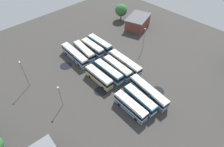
# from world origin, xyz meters

# --- Properties ---
(ground_plane) EXTENTS (106.37, 106.37, 0.00)m
(ground_plane) POSITION_xyz_m (0.00, 0.00, 0.00)
(ground_plane) COLOR #383533
(bus_row0_slot1) EXTENTS (13.72, 4.19, 3.61)m
(bus_row0_slot1) POSITION_xyz_m (-14.15, -0.81, 1.90)
(bus_row0_slot1) COLOR silver
(bus_row0_slot1) RESTS_ON ground_plane
(bus_row0_slot2) EXTENTS (10.93, 3.46, 3.61)m
(bus_row0_slot2) POSITION_xyz_m (-14.20, 3.09, 1.90)
(bus_row0_slot2) COLOR teal
(bus_row0_slot2) RESTS_ON ground_plane
(bus_row0_slot3) EXTENTS (10.56, 2.96, 3.61)m
(bus_row0_slot3) POSITION_xyz_m (-13.91, 6.66, 1.90)
(bus_row0_slot3) COLOR silver
(bus_row0_slot3) RESTS_ON ground_plane
(bus_row1_slot0) EXTENTS (13.64, 3.30, 3.61)m
(bus_row1_slot0) POSITION_xyz_m (-0.53, -5.38, 1.90)
(bus_row1_slot0) COLOR silver
(bus_row1_slot0) RESTS_ON ground_plane
(bus_row1_slot1) EXTENTS (11.63, 3.23, 3.61)m
(bus_row1_slot1) POSITION_xyz_m (-0.46, -1.78, 1.90)
(bus_row1_slot1) COLOR silver
(bus_row1_slot1) RESTS_ON ground_plane
(bus_row1_slot2) EXTENTS (11.46, 2.78, 3.61)m
(bus_row1_slot2) POSITION_xyz_m (0.21, 1.63, 1.90)
(bus_row1_slot2) COLOR teal
(bus_row1_slot2) RESTS_ON ground_plane
(bus_row1_slot3) EXTENTS (10.67, 2.75, 3.61)m
(bus_row1_slot3) POSITION_xyz_m (0.46, 5.45, 1.90)
(bus_row1_slot3) COLOR silver
(bus_row1_slot3) RESTS_ON ground_plane
(bus_row2_slot0) EXTENTS (11.57, 2.69, 3.61)m
(bus_row2_slot0) POSITION_xyz_m (13.78, -6.60, 1.90)
(bus_row2_slot0) COLOR teal
(bus_row2_slot0) RESTS_ON ground_plane
(bus_row2_slot1) EXTENTS (10.57, 2.79, 3.61)m
(bus_row2_slot1) POSITION_xyz_m (13.73, -3.08, 1.90)
(bus_row2_slot1) COLOR silver
(bus_row2_slot1) RESTS_ON ground_plane
(bus_row2_slot2) EXTENTS (11.21, 3.84, 3.61)m
(bus_row2_slot2) POSITION_xyz_m (14.29, 0.56, 1.90)
(bus_row2_slot2) COLOR silver
(bus_row2_slot2) RESTS_ON ground_plane
(bus_row2_slot3) EXTENTS (13.64, 3.31, 3.61)m
(bus_row2_slot3) POSITION_xyz_m (14.78, 4.31, 1.90)
(bus_row2_slot3) COLOR silver
(bus_row2_slot3) RESTS_ON ground_plane
(depot_building) EXTENTS (11.19, 13.67, 4.92)m
(depot_building) POSITION_xyz_m (14.11, -29.12, 2.48)
(depot_building) COLOR brown
(depot_building) RESTS_ON ground_plane
(lamp_post_by_building) EXTENTS (0.56, 0.28, 8.59)m
(lamp_post_by_building) POSITION_xyz_m (2.13, -18.33, 4.71)
(lamp_post_by_building) COLOR slate
(lamp_post_by_building) RESTS_ON ground_plane
(lamp_post_near_entrance) EXTENTS (0.56, 0.28, 7.41)m
(lamp_post_near_entrance) POSITION_xyz_m (0.57, 18.96, 4.11)
(lamp_post_near_entrance) COLOR slate
(lamp_post_near_entrance) RESTS_ON ground_plane
(lamp_post_mid_lot) EXTENTS (0.56, 0.28, 9.67)m
(lamp_post_mid_lot) POSITION_xyz_m (14.11, 22.25, 5.26)
(lamp_post_mid_lot) COLOR slate
(lamp_post_mid_lot) RESTS_ON ground_plane
(tree_south_edge) EXTENTS (5.47, 5.47, 7.27)m
(tree_south_edge) POSITION_xyz_m (24.25, -28.96, 4.52)
(tree_south_edge) COLOR brown
(tree_south_edge) RESTS_ON ground_plane
(puddle_near_shelter) EXTENTS (4.22, 4.22, 0.01)m
(puddle_near_shelter) POSITION_xyz_m (14.03, 8.86, 0.00)
(puddle_near_shelter) COLOR black
(puddle_near_shelter) RESTS_ON ground_plane
(puddle_front_lane) EXTENTS (4.25, 4.25, 0.01)m
(puddle_front_lane) POSITION_xyz_m (6.10, -0.94, 0.00)
(puddle_front_lane) COLOR black
(puddle_front_lane) RESTS_ON ground_plane
(puddle_back_corner) EXTENTS (3.92, 3.92, 0.01)m
(puddle_back_corner) POSITION_xyz_m (-14.94, -4.62, 0.00)
(puddle_back_corner) COLOR black
(puddle_back_corner) RESTS_ON ground_plane
(puddle_between_rows) EXTENTS (4.14, 4.14, 0.01)m
(puddle_between_rows) POSITION_xyz_m (-3.04, 7.79, 0.00)
(puddle_between_rows) COLOR black
(puddle_between_rows) RESTS_ON ground_plane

